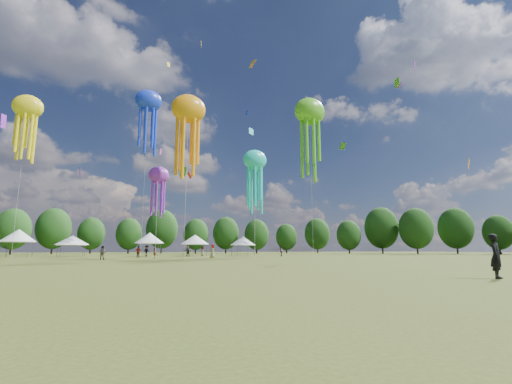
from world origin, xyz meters
name	(u,v)px	position (x,y,z in m)	size (l,w,h in m)	color
ground	(330,280)	(0.00, 0.00, 0.00)	(300.00, 300.00, 0.00)	#384416
observer_main	(496,256)	(6.83, -2.07, 0.93)	(0.68, 0.44, 1.85)	black
spectator_near	(102,253)	(-9.50, 33.57, 0.80)	(0.78, 0.60, 1.60)	gray
spectators_far	(191,251)	(3.73, 46.89, 0.92)	(24.70, 16.91, 1.92)	gray
festival_tents	(134,239)	(-5.11, 53.57, 3.05)	(42.48, 8.45, 4.44)	#47474C
show_kites	(233,128)	(8.75, 40.39, 20.96)	(50.53, 21.55, 29.86)	#FF9C0F
small_kites	(182,70)	(0.28, 41.49, 30.02)	(77.58, 50.74, 46.35)	#FF9C0F
treeline	(139,223)	(-3.87, 62.51, 6.54)	(201.57, 95.24, 13.43)	#38281C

